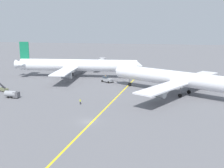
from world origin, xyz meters
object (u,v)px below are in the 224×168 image
gse_belt_loader_portside (3,89)px  jet_bridge (100,62)px  gse_fuel_bowser_stubby (12,94)px  airliner_at_gate_left (77,65)px  airliner_being_pushed (177,79)px  pushback_tug (107,79)px  ground_crew_marshaller_foreground (80,101)px

gse_belt_loader_portside → jet_bridge: jet_bridge is taller
gse_fuel_bowser_stubby → gse_belt_loader_portside: bearing=136.5°
airliner_at_gate_left → gse_fuel_bowser_stubby: (-9.21, -40.33, -4.28)m
gse_fuel_bowser_stubby → jet_bridge: jet_bridge is taller
gse_belt_loader_portside → gse_fuel_bowser_stubby: size_ratio=1.00×
gse_belt_loader_portside → gse_fuel_bowser_stubby: gse_belt_loader_portside is taller
airliner_being_pushed → pushback_tug: 32.97m
airliner_at_gate_left → gse_fuel_bowser_stubby: size_ratio=12.09×
airliner_at_gate_left → gse_fuel_bowser_stubby: airliner_at_gate_left is taller
airliner_at_gate_left → airliner_being_pushed: airliner_being_pushed is taller
gse_belt_loader_portside → jet_bridge: size_ratio=0.25×
gse_belt_loader_portside → pushback_tug: bearing=35.1°
pushback_tug → ground_crew_marshaller_foreground: size_ratio=4.49×
airliner_at_gate_left → jet_bridge: (5.10, 23.48, -1.40)m
pushback_tug → gse_belt_loader_portside: gse_belt_loader_portside is taller
airliner_at_gate_left → jet_bridge: airliner_at_gate_left is taller
airliner_at_gate_left → airliner_being_pushed: bearing=-28.5°
airliner_at_gate_left → ground_crew_marshaller_foreground: size_ratio=34.49×
pushback_tug → gse_fuel_bowser_stubby: bearing=-128.5°
pushback_tug → ground_crew_marshaller_foreground: 34.86m
gse_fuel_bowser_stubby → pushback_tug: bearing=51.5°
airliner_at_gate_left → ground_crew_marshaller_foreground: (15.33, -43.25, -4.70)m
airliner_at_gate_left → jet_bridge: 24.07m
gse_fuel_bowser_stubby → ground_crew_marshaller_foreground: gse_fuel_bowser_stubby is taller
airliner_being_pushed → ground_crew_marshaller_foreground: size_ratio=29.14×
airliner_at_gate_left → gse_belt_loader_portside: airliner_at_gate_left is taller
pushback_tug → ground_crew_marshaller_foreground: pushback_tug is taller
airliner_being_pushed → gse_fuel_bowser_stubby: bearing=-163.5°
pushback_tug → jet_bridge: bearing=109.2°
airliner_being_pushed → gse_belt_loader_portside: size_ratio=10.19×
airliner_at_gate_left → pushback_tug: 18.76m
airliner_being_pushed → gse_belt_loader_portside: 63.12m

